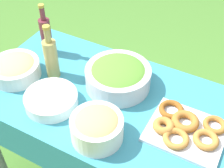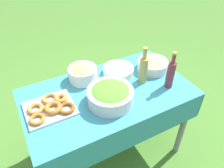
{
  "view_description": "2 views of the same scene",
  "coord_description": "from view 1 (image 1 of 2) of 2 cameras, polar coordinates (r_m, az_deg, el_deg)",
  "views": [
    {
      "loc": [
        -0.56,
        0.93,
        1.86
      ],
      "look_at": [
        -0.04,
        -0.02,
        0.84
      ],
      "focal_mm": 50.0,
      "sensor_mm": 36.0,
      "label": 1
    },
    {
      "loc": [
        -0.56,
        -1.12,
        1.85
      ],
      "look_at": [
        0.04,
        0.01,
        0.82
      ],
      "focal_mm": 35.0,
      "sensor_mm": 36.0,
      "label": 2
    }
  ],
  "objects": [
    {
      "name": "picnic_table",
      "position": [
        1.63,
        -1.7,
        -4.96
      ],
      "size": [
        1.28,
        0.73,
        0.76
      ],
      "color": "teal",
      "rests_on": "ground_plane"
    },
    {
      "name": "salad_bowl",
      "position": [
        1.55,
        1.11,
        1.55
      ],
      "size": [
        0.33,
        0.33,
        0.13
      ],
      "color": "silver",
      "rests_on": "picnic_table"
    },
    {
      "name": "pasta_bowl",
      "position": [
        1.7,
        -17.33,
        2.8
      ],
      "size": [
        0.26,
        0.26,
        0.1
      ],
      "color": "silver",
      "rests_on": "picnic_table"
    },
    {
      "name": "donut_platter",
      "position": [
        1.42,
        13.29,
        -7.85
      ],
      "size": [
        0.34,
        0.3,
        0.05
      ],
      "color": "silver",
      "rests_on": "picnic_table"
    },
    {
      "name": "plate_stack",
      "position": [
        1.51,
        -11.05,
        -2.86
      ],
      "size": [
        0.25,
        0.25,
        0.06
      ],
      "color": "white",
      "rests_on": "picnic_table"
    },
    {
      "name": "olive_oil_bottle",
      "position": [
        1.61,
        -11.07,
        4.83
      ],
      "size": [
        0.07,
        0.07,
        0.3
      ],
      "color": "#998E4C",
      "rests_on": "picnic_table"
    },
    {
      "name": "wine_bottle",
      "position": [
        1.78,
        -11.97,
        8.79
      ],
      "size": [
        0.06,
        0.06,
        0.3
      ],
      "color": "maroon",
      "rests_on": "picnic_table"
    },
    {
      "name": "bread_bowl",
      "position": [
        1.33,
        -2.79,
        -7.79
      ],
      "size": [
        0.23,
        0.23,
        0.13
      ],
      "color": "white",
      "rests_on": "picnic_table"
    }
  ]
}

